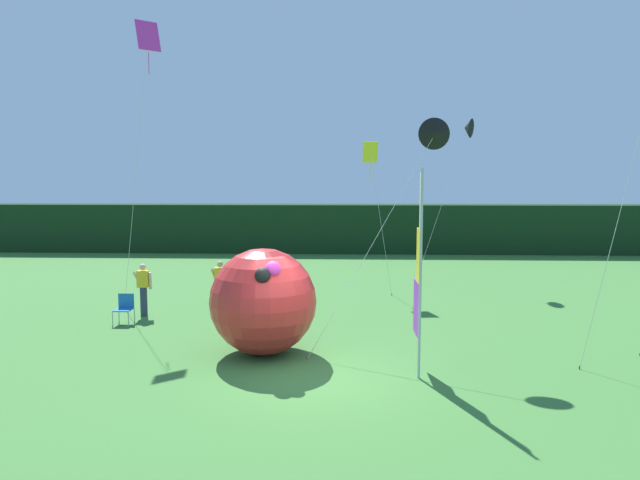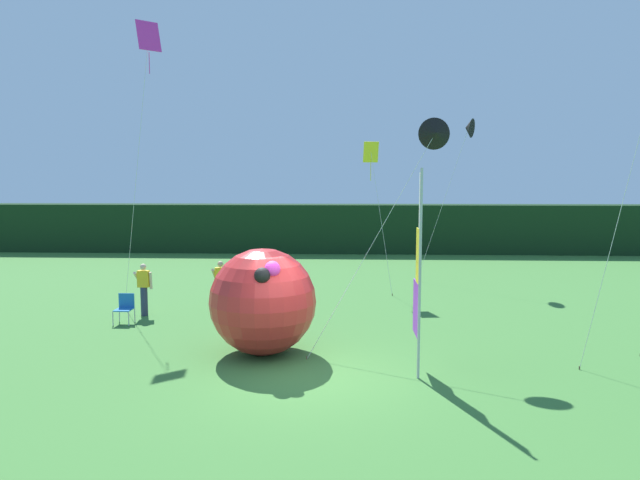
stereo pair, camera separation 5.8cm
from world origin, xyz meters
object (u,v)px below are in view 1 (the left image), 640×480
(banner_flag, at_px, (419,277))
(person_mid_field, at_px, (220,284))
(folding_chair, at_px, (125,307))
(kite_black_delta_2, at_px, (468,128))
(kite_magenta_diamond_1, at_px, (147,48))
(person_near_banner, at_px, (143,288))
(kite_yellow_diamond_0, at_px, (371,159))
(kite_black_delta_4, at_px, (435,134))
(inflatable_balloon, at_px, (263,301))

(banner_flag, distance_m, person_mid_field, 8.41)
(folding_chair, height_order, kite_black_delta_2, kite_black_delta_2)
(kite_magenta_diamond_1, bearing_deg, kite_black_delta_2, 26.07)
(person_near_banner, distance_m, kite_yellow_diamond_0, 9.80)
(banner_flag, xyz_separation_m, kite_magenta_diamond_1, (-8.20, 6.61, 6.53))
(folding_chair, bearing_deg, kite_black_delta_4, -10.08)
(person_mid_field, xyz_separation_m, inflatable_balloon, (2.12, -4.69, 0.45))
(banner_flag, xyz_separation_m, person_near_banner, (-8.04, 5.13, -1.29))
(kite_magenta_diamond_1, bearing_deg, person_mid_field, -14.05)
(kite_magenta_diamond_1, bearing_deg, person_near_banner, -83.91)
(person_near_banner, height_order, inflatable_balloon, inflatable_balloon)
(banner_flag, height_order, folding_chair, banner_flag)
(inflatable_balloon, distance_m, folding_chair, 5.51)
(person_mid_field, distance_m, inflatable_balloon, 5.16)
(person_mid_field, bearing_deg, person_near_banner, -159.26)
(person_near_banner, height_order, kite_yellow_diamond_0, kite_yellow_diamond_0)
(person_near_banner, bearing_deg, kite_magenta_diamond_1, 96.09)
(kite_black_delta_2, distance_m, kite_black_delta_4, 10.37)
(banner_flag, xyz_separation_m, person_mid_field, (-5.75, 6.00, -1.30))
(person_mid_field, relative_size, kite_magenta_diamond_1, 0.17)
(person_mid_field, height_order, inflatable_balloon, inflatable_balloon)
(person_mid_field, height_order, kite_black_delta_4, kite_black_delta_4)
(kite_yellow_diamond_0, height_order, kite_magenta_diamond_1, kite_magenta_diamond_1)
(inflatable_balloon, height_order, folding_chair, inflatable_balloon)
(inflatable_balloon, bearing_deg, kite_yellow_diamond_0, 70.23)
(banner_flag, height_order, kite_black_delta_2, kite_black_delta_2)
(folding_chair, xyz_separation_m, kite_black_delta_2, (11.97, 8.28, 6.07))
(kite_yellow_diamond_0, bearing_deg, person_near_banner, -147.91)
(person_near_banner, bearing_deg, banner_flag, -32.53)
(person_near_banner, bearing_deg, inflatable_balloon, -40.91)
(person_mid_field, distance_m, kite_black_delta_4, 8.66)
(person_near_banner, xyz_separation_m, kite_black_delta_2, (11.73, 7.30, 5.69))
(person_mid_field, xyz_separation_m, kite_black_delta_4, (6.46, -3.44, 4.63))
(person_near_banner, height_order, folding_chair, person_near_banner)
(person_mid_field, xyz_separation_m, folding_chair, (-2.53, -1.84, -0.37))
(inflatable_balloon, xyz_separation_m, kite_magenta_diamond_1, (-4.57, 5.30, 7.39))
(person_near_banner, bearing_deg, person_mid_field, 20.74)
(kite_black_delta_2, bearing_deg, folding_chair, -145.34)
(banner_flag, bearing_deg, inflatable_balloon, 160.17)
(kite_yellow_diamond_0, bearing_deg, kite_black_delta_2, 31.55)
(banner_flag, relative_size, kite_black_delta_2, 0.65)
(person_mid_field, bearing_deg, kite_magenta_diamond_1, 165.95)
(person_mid_field, distance_m, folding_chair, 3.16)
(person_near_banner, xyz_separation_m, kite_magenta_diamond_1, (-0.16, 1.48, 7.82))
(banner_flag, xyz_separation_m, folding_chair, (-8.28, 4.16, -1.68))
(kite_magenta_diamond_1, height_order, kite_black_delta_2, kite_magenta_diamond_1)
(banner_flag, relative_size, folding_chair, 5.13)
(kite_magenta_diamond_1, bearing_deg, kite_yellow_diamond_0, 22.76)
(inflatable_balloon, xyz_separation_m, kite_black_delta_4, (4.34, 1.25, 4.18))
(kite_yellow_diamond_0, bearing_deg, banner_flag, -86.63)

